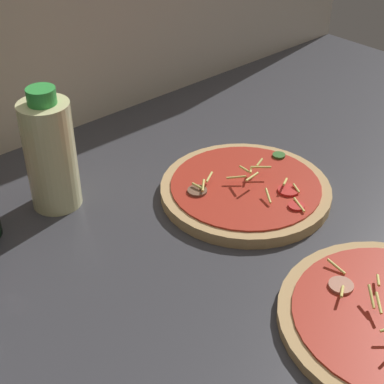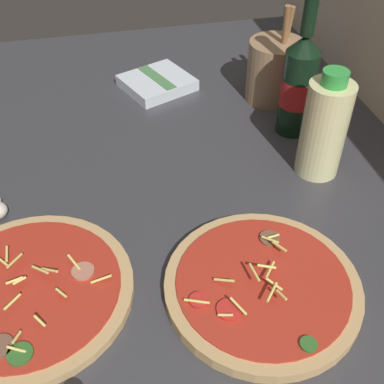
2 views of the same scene
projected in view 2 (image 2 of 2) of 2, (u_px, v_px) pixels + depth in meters
The scene contains 7 objects.
counter_slab at pixel (190, 253), 72.62cm from camera, with size 160.00×90.00×2.50cm.
pizza_near at pixel (29, 292), 64.73cm from camera, with size 28.18×28.18×3.89cm.
pizza_far at pixel (262, 286), 65.14cm from camera, with size 26.68×26.68×5.26cm.
beer_bottle at pixel (298, 84), 88.13cm from camera, with size 6.36×6.36×27.15cm.
oil_bottle at pixel (324, 128), 79.71cm from camera, with size 7.53×7.53×19.17cm.
utensil_crock at pixel (275, 70), 99.69cm from camera, with size 11.34×11.34×20.38cm.
dish_towel at pixel (157, 83), 106.37cm from camera, with size 17.12×17.69×2.56cm.
Camera 2 is at (46.94, -10.40, 56.45)cm, focal length 45.00 mm.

